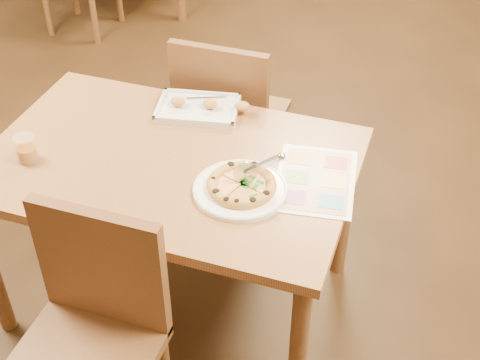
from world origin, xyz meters
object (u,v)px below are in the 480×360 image
(appetizer_tray, at_px, (200,108))
(pizza_cutter, at_px, (257,167))
(dining_table, at_px, (170,178))
(plate, at_px, (240,190))
(chair_near, at_px, (92,314))
(chair_far, at_px, (227,108))
(menu, at_px, (315,180))
(pizza, at_px, (242,185))
(glass_tumbler, at_px, (27,150))

(appetizer_tray, bearing_deg, pizza_cutter, -46.99)
(dining_table, distance_m, pizza_cutter, 0.39)
(pizza_cutter, relative_size, appetizer_tray, 0.38)
(dining_table, xyz_separation_m, plate, (0.30, -0.09, 0.09))
(chair_near, height_order, chair_far, same)
(dining_table, distance_m, appetizer_tray, 0.34)
(chair_far, distance_m, menu, 0.77)
(chair_near, distance_m, menu, 0.85)
(appetizer_tray, bearing_deg, dining_table, -89.01)
(menu, bearing_deg, dining_table, -174.39)
(plate, relative_size, pizza, 1.35)
(glass_tumbler, bearing_deg, dining_table, 19.41)
(dining_table, xyz_separation_m, glass_tumbler, (-0.46, -0.16, 0.13))
(dining_table, relative_size, pizza_cutter, 9.05)
(chair_far, relative_size, glass_tumbler, 4.83)
(glass_tumbler, relative_size, menu, 0.26)
(dining_table, distance_m, chair_far, 0.61)
(glass_tumbler, xyz_separation_m, menu, (0.98, 0.21, -0.04))
(pizza_cutter, height_order, glass_tumbler, pizza_cutter)
(pizza_cutter, bearing_deg, pizza, -175.61)
(pizza_cutter, xyz_separation_m, glass_tumbler, (-0.81, -0.11, -0.05))
(chair_far, bearing_deg, glass_tumbler, 58.80)
(pizza_cutter, bearing_deg, dining_table, 138.70)
(pizza_cutter, relative_size, menu, 0.39)
(pizza_cutter, bearing_deg, glass_tumbler, 155.34)
(chair_near, xyz_separation_m, plate, (0.30, 0.51, 0.16))
(pizza, bearing_deg, appetizer_tray, 126.99)
(chair_near, bearing_deg, pizza_cutter, 57.91)
(pizza, bearing_deg, plate, -158.09)
(chair_near, relative_size, pizza_cutter, 3.27)
(chair_near, bearing_deg, pizza, 59.77)
(plate, distance_m, pizza, 0.02)
(appetizer_tray, height_order, glass_tumbler, glass_tumbler)
(menu, bearing_deg, chair_far, 133.18)
(appetizer_tray, bearing_deg, chair_near, -89.66)
(plate, relative_size, glass_tumbler, 3.21)
(menu, bearing_deg, plate, -147.90)
(pizza, bearing_deg, menu, 32.30)
(appetizer_tray, bearing_deg, pizza, -53.01)
(pizza_cutter, relative_size, glass_tumbler, 1.48)
(plate, xyz_separation_m, glass_tumbler, (-0.76, -0.08, 0.03))
(chair_far, height_order, pizza, chair_far)
(chair_near, xyz_separation_m, menu, (0.52, 0.65, 0.16))
(plate, xyz_separation_m, menu, (0.22, 0.14, -0.01))
(dining_table, relative_size, menu, 3.49)
(chair_near, relative_size, glass_tumbler, 4.83)
(chair_near, height_order, pizza_cutter, chair_near)
(glass_tumbler, distance_m, menu, 1.00)
(dining_table, bearing_deg, chair_near, -90.00)
(chair_far, relative_size, pizza, 2.04)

